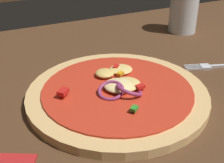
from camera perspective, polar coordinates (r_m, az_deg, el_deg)
The scene contains 4 objects.
dining_table at distance 0.49m, azimuth 7.29°, elevation -4.88°, with size 1.43×0.87×0.03m.
pizza at distance 0.49m, azimuth 1.04°, elevation -2.11°, with size 0.29×0.29×0.04m.
fork at distance 0.62m, azimuth 19.77°, elevation 2.74°, with size 0.16×0.06×0.00m.
beer_glass at distance 0.78m, azimuth 13.18°, elevation 12.51°, with size 0.07×0.07×0.11m.
Camera 1 is at (-0.23, -0.34, 0.29)m, focal length 49.08 mm.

